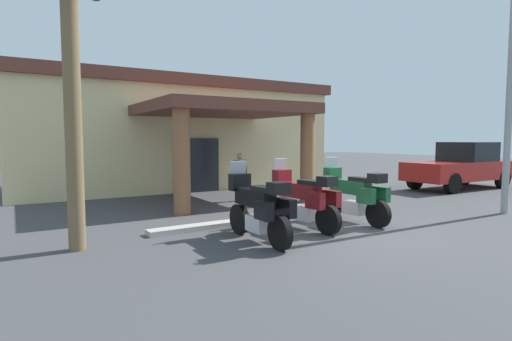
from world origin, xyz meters
TOP-DOWN VIEW (x-y plane):
  - ground_plane at (0.00, 0.00)m, footprint 80.00×80.00m
  - motel_building at (0.08, 10.70)m, footprint 13.56×10.65m
  - motorcycle_black at (-2.18, 0.27)m, footprint 0.71×2.21m
  - motorcycle_maroon at (-0.65, 0.68)m, footprint 0.73×2.21m
  - motorcycle_green at (0.87, 0.57)m, footprint 0.70×2.21m
  - pedestrian at (0.26, 5.15)m, footprint 0.53×0.32m
  - pickup_truck_red at (9.76, 3.00)m, footprint 5.28×2.14m
  - palm_tree_roadside at (-5.40, 1.62)m, footprint 1.94×2.05m
  - curb_strip at (-0.65, 1.93)m, footprint 6.58×0.36m

SIDE VIEW (x-z plane):
  - ground_plane at x=0.00m, z-range 0.00..0.00m
  - curb_strip at x=-0.65m, z-range 0.00..0.12m
  - motorcycle_black at x=-2.18m, z-range -0.11..1.50m
  - motorcycle_maroon at x=-0.65m, z-range -0.11..1.50m
  - motorcycle_green at x=0.87m, z-range -0.11..1.50m
  - pedestrian at x=0.26m, z-range 0.12..1.74m
  - pickup_truck_red at x=9.76m, z-range -0.04..1.91m
  - motel_building at x=0.08m, z-range 0.03..4.60m
  - palm_tree_roadside at x=-5.40m, z-range 1.46..7.28m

